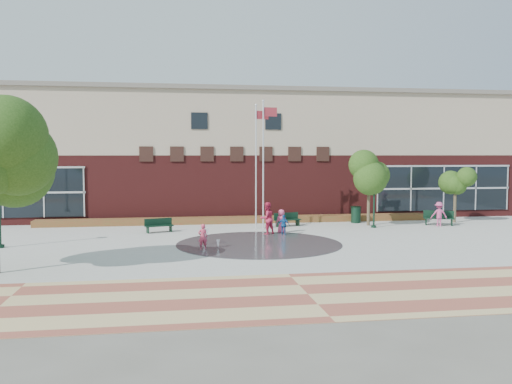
{
  "coord_description": "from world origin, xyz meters",
  "views": [
    {
      "loc": [
        -4.35,
        -23.91,
        4.58
      ],
      "look_at": [
        0.0,
        4.0,
        2.6
      ],
      "focal_mm": 38.0,
      "sensor_mm": 36.0,
      "label": 1
    }
  ],
  "objects": [
    {
      "name": "water_jet_b",
      "position": [
        -2.16,
        2.14,
        0.0
      ],
      "size": [
        0.17,
        0.17,
        0.39
      ],
      "primitive_type": "cone",
      "rotation": [
        3.14,
        0.0,
        0.0
      ],
      "color": "white",
      "rests_on": "ground"
    },
    {
      "name": "flagpole_left",
      "position": [
        0.76,
        8.67,
        4.24
      ],
      "size": [
        0.87,
        0.28,
        7.62
      ],
      "rotation": [
        0.0,
        0.0,
        0.24
      ],
      "color": "silver",
      "rests_on": "ground"
    },
    {
      "name": "paver_band",
      "position": [
        0.0,
        -7.0,
        0.0
      ],
      "size": [
        46.0,
        6.0,
        0.01
      ],
      "primitive_type": "cube",
      "color": "#9D4F3D",
      "rests_on": "ground"
    },
    {
      "name": "lamp_right",
      "position": [
        8.03,
        7.96,
        2.16
      ],
      "size": [
        0.37,
        0.37,
        3.47
      ],
      "color": "black",
      "rests_on": "ground"
    },
    {
      "name": "adult_red",
      "position": [
        0.98,
        6.24,
        0.92
      ],
      "size": [
        1.11,
        1.01,
        1.85
      ],
      "primitive_type": "imported",
      "rotation": [
        0.0,
        0.0,
        3.57
      ],
      "color": "#CD284D",
      "rests_on": "ground"
    },
    {
      "name": "ground",
      "position": [
        0.0,
        0.0,
        0.0
      ],
      "size": [
        120.0,
        120.0,
        0.0
      ],
      "primitive_type": "plane",
      "color": "#666056",
      "rests_on": "ground"
    },
    {
      "name": "splash_pad",
      "position": [
        0.0,
        3.0,
        0.0
      ],
      "size": [
        8.4,
        8.4,
        0.01
      ],
      "primitive_type": "cylinder",
      "color": "#383A3D",
      "rests_on": "ground"
    },
    {
      "name": "tree_mid",
      "position": [
        8.08,
        9.03,
        3.47
      ],
      "size": [
        2.82,
        2.82,
        4.76
      ],
      "color": "#453A28",
      "rests_on": "ground"
    },
    {
      "name": "plaza_concrete",
      "position": [
        0.0,
        4.0,
        0.0
      ],
      "size": [
        46.0,
        18.0,
        0.01
      ],
      "primitive_type": "cube",
      "color": "#A8A8A0",
      "rests_on": "ground"
    },
    {
      "name": "bench_right",
      "position": [
        12.58,
        8.42,
        0.31
      ],
      "size": [
        1.95,
        1.18,
        0.95
      ],
      "rotation": [
        0.0,
        0.0,
        -0.38
      ],
      "color": "black",
      "rests_on": "ground"
    },
    {
      "name": "flower_bed",
      "position": [
        0.0,
        11.6,
        0.0
      ],
      "size": [
        26.0,
        1.2,
        0.4
      ],
      "primitive_type": "cube",
      "color": "#A92820",
      "rests_on": "ground"
    },
    {
      "name": "adult_pink",
      "position": [
        1.9,
        6.61,
        0.69
      ],
      "size": [
        0.77,
        0.59,
        1.39
      ],
      "primitive_type": "imported",
      "rotation": [
        0.0,
        0.0,
        3.39
      ],
      "color": "#E64B7A",
      "rests_on": "ground"
    },
    {
      "name": "flagpole_right",
      "position": [
        1.2,
        8.55,
        4.39
      ],
      "size": [
        0.96,
        0.26,
        7.86
      ],
      "rotation": [
        0.0,
        0.0,
        0.2
      ],
      "color": "silver",
      "rests_on": "ground"
    },
    {
      "name": "tree_small_right",
      "position": [
        14.3,
        9.56,
        2.64
      ],
      "size": [
        2.12,
        2.12,
        3.62
      ],
      "color": "#453A28",
      "rests_on": "ground"
    },
    {
      "name": "bench_left",
      "position": [
        -5.11,
        7.9,
        0.27
      ],
      "size": [
        1.71,
        0.94,
        0.83
      ],
      "rotation": [
        0.0,
        0.0,
        0.31
      ],
      "color": "black",
      "rests_on": "ground"
    },
    {
      "name": "water_jet_a",
      "position": [
        -2.74,
        3.15,
        0.0
      ],
      "size": [
        0.41,
        0.41,
        0.8
      ],
      "primitive_type": "cone",
      "rotation": [
        3.14,
        0.0,
        0.0
      ],
      "color": "white",
      "rests_on": "ground"
    },
    {
      "name": "library_building",
      "position": [
        0.0,
        17.48,
        4.64
      ],
      "size": [
        44.4,
        10.4,
        9.2
      ],
      "color": "#591D1C",
      "rests_on": "ground"
    },
    {
      "name": "child_blue",
      "position": [
        1.89,
        5.88,
        0.58
      ],
      "size": [
        0.73,
        0.58,
        1.16
      ],
      "primitive_type": "imported",
      "rotation": [
        0.0,
        0.0,
        2.63
      ],
      "color": "#1959A1",
      "rests_on": "ground"
    },
    {
      "name": "person_bench",
      "position": [
        12.36,
        7.98,
        0.78
      ],
      "size": [
        1.11,
        0.78,
        1.56
      ],
      "primitive_type": "imported",
      "rotation": [
        0.0,
        0.0,
        2.93
      ],
      "color": "#BF4379",
      "rests_on": "ground"
    },
    {
      "name": "trash_can",
      "position": [
        7.72,
        10.41,
        0.57
      ],
      "size": [
        0.68,
        0.68,
        1.12
      ],
      "color": "black",
      "rests_on": "ground"
    },
    {
      "name": "child_splash",
      "position": [
        -2.91,
        1.87,
        0.62
      ],
      "size": [
        0.49,
        0.36,
        1.24
      ],
      "primitive_type": "imported",
      "rotation": [
        0.0,
        0.0,
        3.29
      ],
      "color": "#D73C59",
      "rests_on": "ground"
    },
    {
      "name": "bench_mid",
      "position": [
        2.85,
        9.36,
        0.28
      ],
      "size": [
        1.81,
        0.98,
        0.88
      ],
      "rotation": [
        0.0,
        0.0,
        0.3
      ],
      "color": "black",
      "rests_on": "ground"
    }
  ]
}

